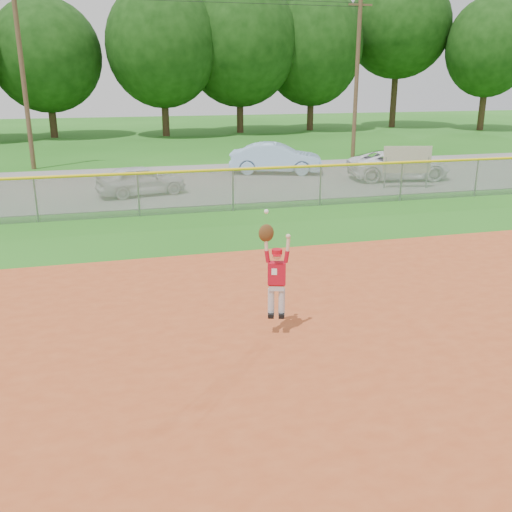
{
  "coord_description": "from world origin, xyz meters",
  "views": [
    {
      "loc": [
        -4.33,
        -9.72,
        4.71
      ],
      "look_at": [
        -1.45,
        1.23,
        1.1
      ],
      "focal_mm": 40.0,
      "sensor_mm": 36.0,
      "label": 1
    }
  ],
  "objects": [
    {
      "name": "ground",
      "position": [
        0.0,
        0.0,
        0.0
      ],
      "size": [
        120.0,
        120.0,
        0.0
      ],
      "primitive_type": "plane",
      "color": "#216316",
      "rests_on": "ground"
    },
    {
      "name": "clay_infield",
      "position": [
        0.0,
        -3.0,
        0.02
      ],
      "size": [
        24.0,
        16.0,
        0.04
      ],
      "primitive_type": "cube",
      "color": "#AC451F",
      "rests_on": "ground"
    },
    {
      "name": "parking_strip",
      "position": [
        0.0,
        16.0,
        0.01
      ],
      "size": [
        44.0,
        10.0,
        0.03
      ],
      "primitive_type": "cube",
      "color": "slate",
      "rests_on": "ground"
    },
    {
      "name": "car_white_a",
      "position": [
        -3.01,
        13.62,
        0.64
      ],
      "size": [
        3.79,
        2.21,
        1.21
      ],
      "primitive_type": "imported",
      "rotation": [
        0.0,
        0.0,
        1.8
      ],
      "color": "silver",
      "rests_on": "parking_strip"
    },
    {
      "name": "car_blue",
      "position": [
        3.8,
        17.33,
        0.77
      ],
      "size": [
        4.75,
        2.95,
        1.48
      ],
      "primitive_type": "imported",
      "rotation": [
        0.0,
        0.0,
        1.24
      ],
      "color": "#9BC4E8",
      "rests_on": "parking_strip"
    },
    {
      "name": "car_white_b",
      "position": [
        8.86,
        14.27,
        0.68
      ],
      "size": [
        4.88,
        2.66,
        1.3
      ],
      "primitive_type": "imported",
      "rotation": [
        0.0,
        0.0,
        1.46
      ],
      "color": "white",
      "rests_on": "parking_strip"
    },
    {
      "name": "sponsor_sign",
      "position": [
        8.1,
        12.19,
        1.2
      ],
      "size": [
        2.01,
        0.52,
        1.82
      ],
      "color": "gray",
      "rests_on": "ground"
    },
    {
      "name": "outfield_fence",
      "position": [
        0.0,
        10.0,
        0.88
      ],
      "size": [
        40.06,
        0.1,
        1.55
      ],
      "color": "gray",
      "rests_on": "ground"
    },
    {
      "name": "power_lines",
      "position": [
        1.0,
        22.0,
        4.68
      ],
      "size": [
        19.4,
        0.24,
        9.0
      ],
      "color": "#4C3823",
      "rests_on": "ground"
    },
    {
      "name": "tree_line",
      "position": [
        0.96,
        37.9,
        7.53
      ],
      "size": [
        62.37,
        13.0,
        14.43
      ],
      "color": "#422D1C",
      "rests_on": "ground"
    },
    {
      "name": "ballplayer",
      "position": [
        -1.48,
        -0.26,
        1.26
      ],
      "size": [
        0.59,
        0.35,
        2.05
      ],
      "color": "silver",
      "rests_on": "ground"
    }
  ]
}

